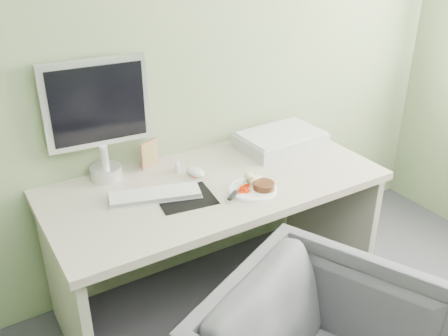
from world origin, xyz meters
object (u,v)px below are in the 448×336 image
plate (253,189)px  scanner (280,140)px  monitor (98,114)px  desk (215,214)px

plate → scanner: (0.41, 0.33, 0.03)m
scanner → monitor: monitor is taller
desk → plate: plate is taller
plate → monitor: 0.79m
scanner → plate: bearing=-142.4°
scanner → desk: bearing=-163.6°
plate → monitor: monitor is taller
plate → scanner: scanner is taller
plate → monitor: (-0.53, 0.48, 0.32)m
plate → desk: bearing=121.5°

